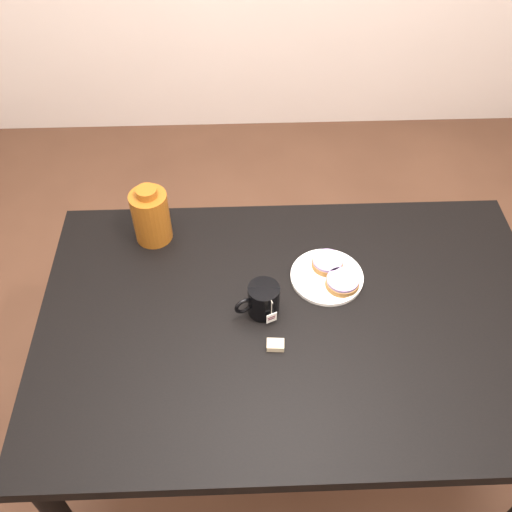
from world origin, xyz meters
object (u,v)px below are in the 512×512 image
Objects in this scene: bagel_back at (327,263)px; mug at (263,300)px; bagel_package at (151,216)px; bagel_front at (342,282)px; table at (294,335)px; teabag_pouch at (275,345)px; plate at (327,276)px.

bagel_back is 0.24m from mug.
bagel_front is at bearing -22.23° from bagel_package.
table is at bearing -144.11° from bagel_front.
table is 31.11× the size of teabag_pouch.
mug reaches higher than teabag_pouch.
bagel_package is at bearing 163.79° from bagel_back.
plate is at bearing -96.85° from bagel_back.
table is 0.23m from bagel_back.
plate is 0.28m from teabag_pouch.
teabag_pouch is (-0.20, -0.19, -0.02)m from bagel_front.
bagel_front is 0.28m from teabag_pouch.
bagel_package is at bearing 157.77° from bagel_front.
mug is 0.72× the size of bagel_package.
bagel_front is (0.14, 0.10, 0.11)m from table.
bagel_back is 0.54m from bagel_package.
plate is 1.68× the size of bagel_front.
bagel_back is at bearing 58.00° from teabag_pouch.
bagel_back reaches higher than table.
teabag_pouch is (0.03, -0.12, -0.04)m from mug.
bagel_front reaches higher than plate.
bagel_back is (0.00, 0.04, 0.02)m from plate.
plate is 0.55m from bagel_package.
bagel_package is (-0.35, 0.42, 0.08)m from teabag_pouch.
mug is at bearing 162.74° from table.
plate is 1.09× the size of bagel_package.
table is at bearing -40.67° from mug.
bagel_package is (-0.51, 0.15, 0.06)m from bagel_back.
bagel_package reaches higher than bagel_back.
mug is (-0.09, 0.03, 0.13)m from table.
teabag_pouch is at bearing -123.44° from table.
mug is 0.13m from teabag_pouch.
bagel_back and bagel_front have the same top height.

